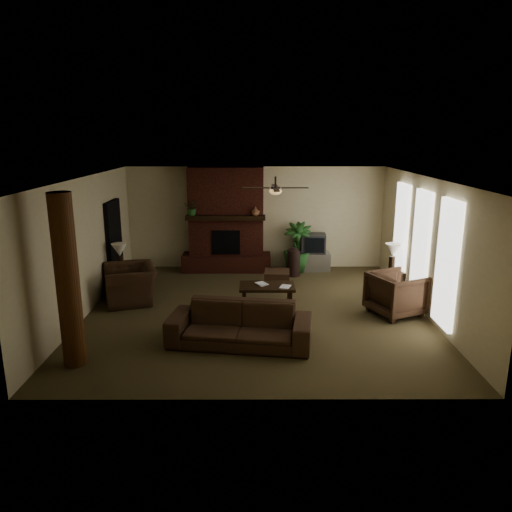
{
  "coord_description": "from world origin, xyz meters",
  "views": [
    {
      "loc": [
        -0.03,
        -9.52,
        3.62
      ],
      "look_at": [
        0.0,
        0.4,
        1.1
      ],
      "focal_mm": 33.51,
      "sensor_mm": 36.0,
      "label": 1
    }
  ],
  "objects_px": {
    "log_column": "(68,282)",
    "floor_vase": "(294,260)",
    "armchair_right": "(397,292)",
    "lamp_left": "(120,252)",
    "lamp_right": "(393,252)",
    "sofa": "(240,318)",
    "side_table_right": "(390,283)",
    "side_table_left": "(122,281)",
    "ottoman": "(277,279)",
    "armchair_left": "(130,278)",
    "floor_plant": "(297,258)",
    "tv_stand": "(314,261)",
    "coffee_table": "(267,288)"
  },
  "relations": [
    {
      "from": "armchair_right",
      "to": "lamp_left",
      "type": "xyz_separation_m",
      "value": [
        -6.04,
        1.38,
        0.51
      ]
    },
    {
      "from": "log_column",
      "to": "floor_vase",
      "type": "distance_m",
      "value": 6.45
    },
    {
      "from": "armchair_left",
      "to": "lamp_right",
      "type": "relative_size",
      "value": 1.9
    },
    {
      "from": "side_table_left",
      "to": "armchair_right",
      "type": "bearing_deg",
      "value": -13.34
    },
    {
      "from": "sofa",
      "to": "lamp_right",
      "type": "relative_size",
      "value": 3.85
    },
    {
      "from": "log_column",
      "to": "lamp_right",
      "type": "xyz_separation_m",
      "value": [
        6.1,
        3.54,
        -0.4
      ]
    },
    {
      "from": "lamp_left",
      "to": "lamp_right",
      "type": "distance_m",
      "value": 6.3
    },
    {
      "from": "log_column",
      "to": "armchair_left",
      "type": "xyz_separation_m",
      "value": [
        0.15,
        3.03,
        -0.86
      ]
    },
    {
      "from": "coffee_table",
      "to": "side_table_right",
      "type": "distance_m",
      "value": 2.95
    },
    {
      "from": "ottoman",
      "to": "lamp_left",
      "type": "distance_m",
      "value": 3.78
    },
    {
      "from": "log_column",
      "to": "side_table_left",
      "type": "height_order",
      "value": "log_column"
    },
    {
      "from": "armchair_right",
      "to": "tv_stand",
      "type": "bearing_deg",
      "value": -3.6
    },
    {
      "from": "ottoman",
      "to": "floor_vase",
      "type": "relative_size",
      "value": 0.78
    },
    {
      "from": "log_column",
      "to": "side_table_left",
      "type": "distance_m",
      "value": 3.81
    },
    {
      "from": "side_table_left",
      "to": "lamp_right",
      "type": "relative_size",
      "value": 0.85
    },
    {
      "from": "ottoman",
      "to": "lamp_left",
      "type": "xyz_separation_m",
      "value": [
        -3.67,
        -0.49,
        0.8
      ]
    },
    {
      "from": "sofa",
      "to": "side_table_right",
      "type": "xyz_separation_m",
      "value": [
        3.41,
        2.73,
        -0.21
      ]
    },
    {
      "from": "sofa",
      "to": "tv_stand",
      "type": "height_order",
      "value": "sofa"
    },
    {
      "from": "floor_plant",
      "to": "sofa",
      "type": "bearing_deg",
      "value": -106.76
    },
    {
      "from": "log_column",
      "to": "side_table_right",
      "type": "distance_m",
      "value": 7.09
    },
    {
      "from": "log_column",
      "to": "floor_plant",
      "type": "xyz_separation_m",
      "value": [
        4.07,
        5.46,
        -1.03
      ]
    },
    {
      "from": "sofa",
      "to": "armchair_left",
      "type": "bearing_deg",
      "value": 146.14
    },
    {
      "from": "armchair_left",
      "to": "floor_vase",
      "type": "distance_m",
      "value": 4.28
    },
    {
      "from": "sofa",
      "to": "ottoman",
      "type": "distance_m",
      "value": 3.41
    },
    {
      "from": "sofa",
      "to": "armchair_left",
      "type": "height_order",
      "value": "armchair_left"
    },
    {
      "from": "side_table_left",
      "to": "floor_vase",
      "type": "bearing_deg",
      "value": 18.41
    },
    {
      "from": "lamp_left",
      "to": "lamp_right",
      "type": "bearing_deg",
      "value": -0.36
    },
    {
      "from": "log_column",
      "to": "ottoman",
      "type": "relative_size",
      "value": 4.67
    },
    {
      "from": "ottoman",
      "to": "side_table_right",
      "type": "xyz_separation_m",
      "value": [
        2.6,
        -0.57,
        0.08
      ]
    },
    {
      "from": "ottoman",
      "to": "floor_vase",
      "type": "distance_m",
      "value": 1.09
    },
    {
      "from": "armchair_left",
      "to": "lamp_left",
      "type": "height_order",
      "value": "lamp_left"
    },
    {
      "from": "sofa",
      "to": "side_table_right",
      "type": "height_order",
      "value": "sofa"
    },
    {
      "from": "armchair_right",
      "to": "side_table_right",
      "type": "xyz_separation_m",
      "value": [
        0.23,
        1.29,
        -0.22
      ]
    },
    {
      "from": "floor_vase",
      "to": "log_column",
      "type": "bearing_deg",
      "value": -128.2
    },
    {
      "from": "coffee_table",
      "to": "ottoman",
      "type": "xyz_separation_m",
      "value": [
        0.27,
        1.22,
        -0.17
      ]
    },
    {
      "from": "log_column",
      "to": "sofa",
      "type": "relative_size",
      "value": 1.12
    },
    {
      "from": "floor_vase",
      "to": "side_table_left",
      "type": "bearing_deg",
      "value": -161.59
    },
    {
      "from": "sofa",
      "to": "ottoman",
      "type": "xyz_separation_m",
      "value": [
        0.81,
        3.3,
        -0.29
      ]
    },
    {
      "from": "log_column",
      "to": "floor_vase",
      "type": "relative_size",
      "value": 3.64
    },
    {
      "from": "log_column",
      "to": "armchair_right",
      "type": "bearing_deg",
      "value": 20.63
    },
    {
      "from": "armchair_right",
      "to": "lamp_right",
      "type": "height_order",
      "value": "lamp_right"
    },
    {
      "from": "ottoman",
      "to": "floor_vase",
      "type": "xyz_separation_m",
      "value": [
        0.48,
        0.95,
        0.23
      ]
    },
    {
      "from": "side_table_left",
      "to": "side_table_right",
      "type": "bearing_deg",
      "value": -1.32
    },
    {
      "from": "sofa",
      "to": "lamp_left",
      "type": "relative_size",
      "value": 3.85
    },
    {
      "from": "sofa",
      "to": "floor_vase",
      "type": "xyz_separation_m",
      "value": [
        1.29,
        4.25,
        -0.06
      ]
    },
    {
      "from": "floor_plant",
      "to": "floor_vase",
      "type": "bearing_deg",
      "value": -105.75
    },
    {
      "from": "coffee_table",
      "to": "lamp_right",
      "type": "height_order",
      "value": "lamp_right"
    },
    {
      "from": "armchair_left",
      "to": "lamp_right",
      "type": "bearing_deg",
      "value": 75.61
    },
    {
      "from": "tv_stand",
      "to": "ottoman",
      "type": "bearing_deg",
      "value": -129.42
    },
    {
      "from": "log_column",
      "to": "lamp_left",
      "type": "xyz_separation_m",
      "value": [
        -0.2,
        3.58,
        -0.4
      ]
    }
  ]
}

